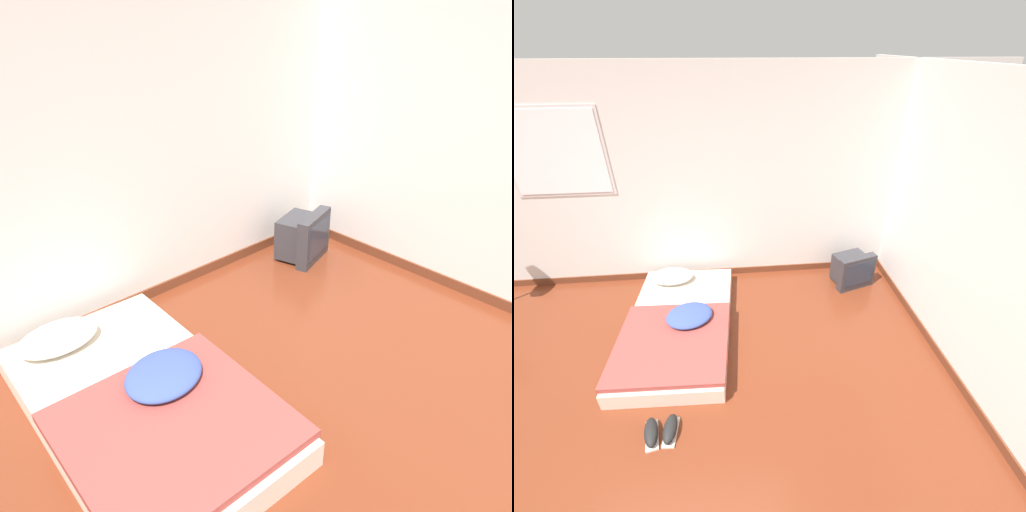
% 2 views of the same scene
% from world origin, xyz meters
% --- Properties ---
extents(wall_back, '(7.90, 0.08, 2.60)m').
position_xyz_m(wall_back, '(-0.02, 2.84, 1.29)').
color(wall_back, silver).
rests_on(wall_back, ground_plane).
extents(mattress_bed, '(1.16, 1.93, 0.31)m').
position_xyz_m(mattress_bed, '(0.07, 1.73, 0.12)').
color(mattress_bed, beige).
rests_on(mattress_bed, ground_plane).
extents(crt_tv, '(0.53, 0.47, 0.46)m').
position_xyz_m(crt_tv, '(2.22, 2.42, 0.22)').
color(crt_tv, '#333338').
rests_on(crt_tv, ground_plane).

